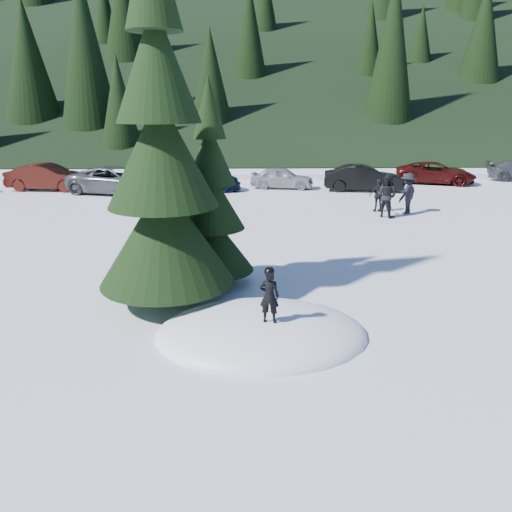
{
  "coord_description": "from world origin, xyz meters",
  "views": [
    {
      "loc": [
        -0.37,
        -9.61,
        4.66
      ],
      "look_at": [
        -0.06,
        2.11,
        1.1
      ],
      "focal_mm": 35.0,
      "sensor_mm": 36.0,
      "label": 1
    }
  ],
  "objects_px": {
    "adult_1": "(379,195)",
    "adult_2": "(407,193)",
    "car_1": "(48,177)",
    "child_skier": "(269,296)",
    "car_2": "(116,180)",
    "car_6": "(435,173)",
    "car_5": "(363,178)",
    "spruce_short": "(211,207)",
    "car_4": "(282,178)",
    "spruce_tall": "(162,167)",
    "car_3": "(197,179)",
    "adult_0": "(387,196)"
  },
  "relations": [
    {
      "from": "car_5",
      "to": "car_3",
      "type": "bearing_deg",
      "value": 99.44
    },
    {
      "from": "car_2",
      "to": "car_3",
      "type": "relative_size",
      "value": 1.06
    },
    {
      "from": "spruce_tall",
      "to": "adult_0",
      "type": "relative_size",
      "value": 4.62
    },
    {
      "from": "adult_2",
      "to": "spruce_short",
      "type": "bearing_deg",
      "value": 2.62
    },
    {
      "from": "car_3",
      "to": "car_4",
      "type": "height_order",
      "value": "car_3"
    },
    {
      "from": "child_skier",
      "to": "adult_1",
      "type": "distance_m",
      "value": 14.12
    },
    {
      "from": "car_1",
      "to": "car_2",
      "type": "bearing_deg",
      "value": -99.52
    },
    {
      "from": "car_2",
      "to": "car_6",
      "type": "bearing_deg",
      "value": -63.0
    },
    {
      "from": "adult_2",
      "to": "car_5",
      "type": "xyz_separation_m",
      "value": [
        -0.51,
        6.13,
        -0.18
      ]
    },
    {
      "from": "adult_2",
      "to": "car_6",
      "type": "bearing_deg",
      "value": -162.67
    },
    {
      "from": "adult_0",
      "to": "adult_1",
      "type": "distance_m",
      "value": 1.13
    },
    {
      "from": "adult_2",
      "to": "car_3",
      "type": "distance_m",
      "value": 11.56
    },
    {
      "from": "car_6",
      "to": "car_5",
      "type": "bearing_deg",
      "value": 136.77
    },
    {
      "from": "spruce_tall",
      "to": "spruce_short",
      "type": "distance_m",
      "value": 2.11
    },
    {
      "from": "spruce_short",
      "to": "car_6",
      "type": "xyz_separation_m",
      "value": [
        12.67,
        17.7,
        -1.45
      ]
    },
    {
      "from": "spruce_tall",
      "to": "car_6",
      "type": "xyz_separation_m",
      "value": [
        13.67,
        19.1,
        -2.67
      ]
    },
    {
      "from": "spruce_tall",
      "to": "adult_1",
      "type": "relative_size",
      "value": 5.72
    },
    {
      "from": "adult_2",
      "to": "car_6",
      "type": "distance_m",
      "value": 9.9
    },
    {
      "from": "adult_2",
      "to": "car_3",
      "type": "relative_size",
      "value": 0.37
    },
    {
      "from": "car_6",
      "to": "car_4",
      "type": "bearing_deg",
      "value": 118.9
    },
    {
      "from": "car_1",
      "to": "car_2",
      "type": "relative_size",
      "value": 0.86
    },
    {
      "from": "car_1",
      "to": "car_3",
      "type": "bearing_deg",
      "value": -88.07
    },
    {
      "from": "adult_0",
      "to": "car_5",
      "type": "xyz_separation_m",
      "value": [
        0.59,
        6.81,
        -0.21
      ]
    },
    {
      "from": "adult_2",
      "to": "car_5",
      "type": "relative_size",
      "value": 0.41
    },
    {
      "from": "spruce_short",
      "to": "car_3",
      "type": "relative_size",
      "value": 1.09
    },
    {
      "from": "adult_1",
      "to": "spruce_tall",
      "type": "bearing_deg",
      "value": 46.86
    },
    {
      "from": "child_skier",
      "to": "car_5",
      "type": "xyz_separation_m",
      "value": [
        6.25,
        18.64,
        -0.3
      ]
    },
    {
      "from": "adult_1",
      "to": "car_4",
      "type": "bearing_deg",
      "value": -66.65
    },
    {
      "from": "adult_2",
      "to": "car_4",
      "type": "xyz_separation_m",
      "value": [
        -5.02,
        7.14,
        -0.29
      ]
    },
    {
      "from": "spruce_tall",
      "to": "adult_2",
      "type": "relative_size",
      "value": 4.76
    },
    {
      "from": "adult_1",
      "to": "car_1",
      "type": "relative_size",
      "value": 0.33
    },
    {
      "from": "car_4",
      "to": "car_5",
      "type": "xyz_separation_m",
      "value": [
        4.5,
        -1.02,
        0.11
      ]
    },
    {
      "from": "adult_1",
      "to": "car_3",
      "type": "distance_m",
      "value": 10.36
    },
    {
      "from": "car_5",
      "to": "car_6",
      "type": "xyz_separation_m",
      "value": [
        5.08,
        2.65,
        -0.07
      ]
    },
    {
      "from": "spruce_short",
      "to": "car_3",
      "type": "bearing_deg",
      "value": 96.67
    },
    {
      "from": "car_1",
      "to": "child_skier",
      "type": "bearing_deg",
      "value": -141.9
    },
    {
      "from": "car_5",
      "to": "spruce_short",
      "type": "bearing_deg",
      "value": 162.18
    },
    {
      "from": "adult_1",
      "to": "adult_2",
      "type": "relative_size",
      "value": 0.83
    },
    {
      "from": "spruce_tall",
      "to": "car_4",
      "type": "height_order",
      "value": "spruce_tall"
    },
    {
      "from": "spruce_short",
      "to": "adult_1",
      "type": "relative_size",
      "value": 3.57
    },
    {
      "from": "car_5",
      "to": "child_skier",
      "type": "bearing_deg",
      "value": 170.4
    },
    {
      "from": "adult_1",
      "to": "car_5",
      "type": "distance_m",
      "value": 5.73
    },
    {
      "from": "child_skier",
      "to": "adult_2",
      "type": "height_order",
      "value": "adult_2"
    },
    {
      "from": "car_5",
      "to": "adult_0",
      "type": "bearing_deg",
      "value": -176.04
    },
    {
      "from": "child_skier",
      "to": "car_1",
      "type": "xyz_separation_m",
      "value": [
        -11.56,
        19.35,
        -0.28
      ]
    },
    {
      "from": "spruce_short",
      "to": "car_4",
      "type": "height_order",
      "value": "spruce_short"
    },
    {
      "from": "spruce_tall",
      "to": "adult_2",
      "type": "distance_m",
      "value": 13.98
    },
    {
      "from": "spruce_short",
      "to": "car_3",
      "type": "height_order",
      "value": "spruce_short"
    },
    {
      "from": "car_5",
      "to": "car_6",
      "type": "bearing_deg",
      "value": -53.54
    },
    {
      "from": "car_1",
      "to": "car_6",
      "type": "bearing_deg",
      "value": -77.91
    }
  ]
}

